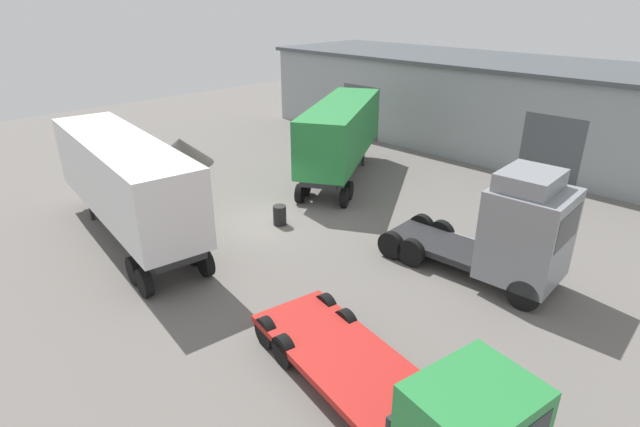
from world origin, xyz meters
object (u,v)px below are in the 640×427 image
object	(u,v)px
tractor_unit_grey	(512,232)
traffic_cone	(198,170)
gravel_pile	(180,151)
flatbed_truck_green	(426,407)
container_trailer_green	(341,132)
container_trailer_blue	(125,179)
oil_drum	(280,215)

from	to	relation	value
tractor_unit_grey	traffic_cone	size ratio (longest dim) A/B	11.58
gravel_pile	flatbed_truck_green	bearing A→B (deg)	-17.91
container_trailer_green	container_trailer_blue	size ratio (longest dim) A/B	0.87
flatbed_truck_green	traffic_cone	size ratio (longest dim) A/B	14.82
container_trailer_blue	flatbed_truck_green	bearing A→B (deg)	-173.96
flatbed_truck_green	traffic_cone	world-z (taller)	flatbed_truck_green
gravel_pile	oil_drum	xyz separation A→B (m)	(10.70, -1.49, -0.33)
tractor_unit_grey	gravel_pile	bearing A→B (deg)	179.59
tractor_unit_grey	container_trailer_green	xyz separation A→B (m)	(-11.48, 3.91, 0.63)
container_trailer_blue	oil_drum	distance (m)	6.50
tractor_unit_grey	container_trailer_blue	bearing A→B (deg)	-151.45
traffic_cone	gravel_pile	bearing A→B (deg)	171.69
gravel_pile	oil_drum	size ratio (longest dim) A/B	4.28
container_trailer_green	traffic_cone	bearing A→B (deg)	100.08
flatbed_truck_green	container_trailer_blue	bearing A→B (deg)	-170.94
tractor_unit_grey	oil_drum	size ratio (longest dim) A/B	7.23
gravel_pile	traffic_cone	world-z (taller)	gravel_pile
tractor_unit_grey	oil_drum	world-z (taller)	tractor_unit_grey
tractor_unit_grey	oil_drum	xyz separation A→B (m)	(-9.29, -2.35, -1.55)
container_trailer_green	container_trailer_blue	xyz separation A→B (m)	(-0.94, -11.50, 0.05)
tractor_unit_grey	traffic_cone	xyz separation A→B (m)	(-17.62, -1.20, -1.74)
container_trailer_green	flatbed_truck_green	size ratio (longest dim) A/B	1.15
container_trailer_green	container_trailer_blue	distance (m)	11.53
tractor_unit_grey	gravel_pile	xyz separation A→B (m)	(-19.99, -0.86, -1.22)
container_trailer_blue	gravel_pile	xyz separation A→B (m)	(-7.57, 6.73, -1.90)
container_trailer_blue	oil_drum	size ratio (longest dim) A/B	12.25
oil_drum	tractor_unit_grey	bearing A→B (deg)	14.19
flatbed_truck_green	tractor_unit_grey	bearing A→B (deg)	114.40
container_trailer_green	gravel_pile	bearing A→B (deg)	89.53
gravel_pile	tractor_unit_grey	bearing A→B (deg)	2.45
traffic_cone	oil_drum	bearing A→B (deg)	-7.85
tractor_unit_grey	gravel_pile	distance (m)	20.04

